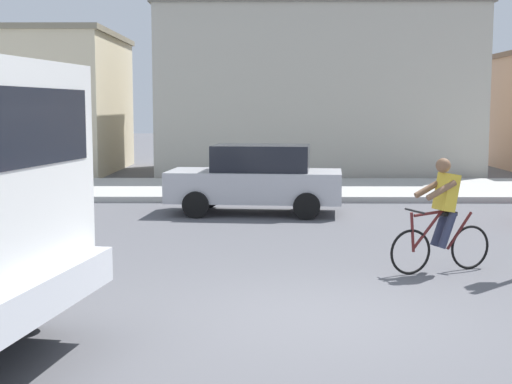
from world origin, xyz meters
name	(u,v)px	position (x,y,z in m)	size (l,w,h in m)	color
ground_plane	(321,317)	(0.00, 0.00, 0.00)	(120.00, 120.00, 0.00)	#56565B
sidewalk_far	(286,189)	(0.00, 12.81, 0.08)	(80.00, 5.00, 0.16)	#ADADA8
cyclist	(442,215)	(2.00, 2.42, 0.86)	(1.63, 0.73, 1.72)	black
car_red_near	(257,179)	(-0.82, 8.47, 0.82)	(4.14, 2.17, 1.60)	#B7B7BC
building_mid_block	(313,92)	(1.24, 19.31, 3.02)	(11.25, 7.55, 6.04)	#B2AD9E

